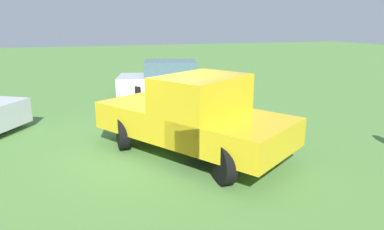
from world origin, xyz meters
TOP-DOWN VIEW (x-y plane):
  - ground_plane at (0.00, 0.00)m, footprint 80.00×80.00m
  - pickup_truck at (-0.76, -0.67)m, footprint 4.84×4.06m
  - sedan_near at (5.60, -2.00)m, footprint 2.91×4.95m

SIDE VIEW (x-z plane):
  - ground_plane at x=0.00m, z-range 0.00..0.00m
  - sedan_near at x=5.60m, z-range -0.07..1.38m
  - pickup_truck at x=-0.76m, z-range 0.03..1.84m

